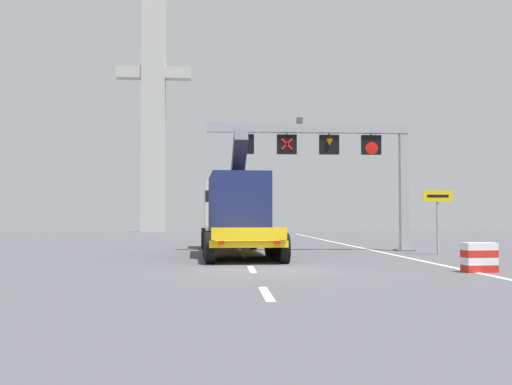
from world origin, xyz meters
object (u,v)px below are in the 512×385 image
(overhead_lane_gantry, at_px, (333,149))
(crash_barrier_striped, at_px, (479,257))
(exit_sign_yellow, at_px, (438,207))
(bridge_pylon_distant, at_px, (154,100))
(heavy_haul_truck_yellow, at_px, (233,211))

(overhead_lane_gantry, relative_size, crash_barrier_striped, 9.86)
(overhead_lane_gantry, relative_size, exit_sign_yellow, 3.58)
(bridge_pylon_distant, bearing_deg, overhead_lane_gantry, -72.46)
(exit_sign_yellow, distance_m, crash_barrier_striped, 9.11)
(overhead_lane_gantry, height_order, heavy_haul_truck_yellow, overhead_lane_gantry)
(exit_sign_yellow, relative_size, bridge_pylon_distant, 0.09)
(crash_barrier_striped, bearing_deg, overhead_lane_gantry, 100.64)
(overhead_lane_gantry, height_order, crash_barrier_striped, overhead_lane_gantry)
(heavy_haul_truck_yellow, height_order, crash_barrier_striped, heavy_haul_truck_yellow)
(bridge_pylon_distant, bearing_deg, exit_sign_yellow, -69.11)
(heavy_haul_truck_yellow, relative_size, bridge_pylon_distant, 0.46)
(overhead_lane_gantry, xyz_separation_m, heavy_haul_truck_yellow, (-5.03, -0.86, -3.13))
(exit_sign_yellow, distance_m, bridge_pylon_distant, 52.32)
(exit_sign_yellow, bearing_deg, bridge_pylon_distant, 110.89)
(heavy_haul_truck_yellow, bearing_deg, bridge_pylon_distant, 101.17)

